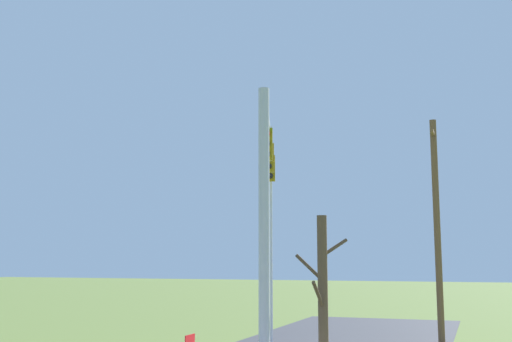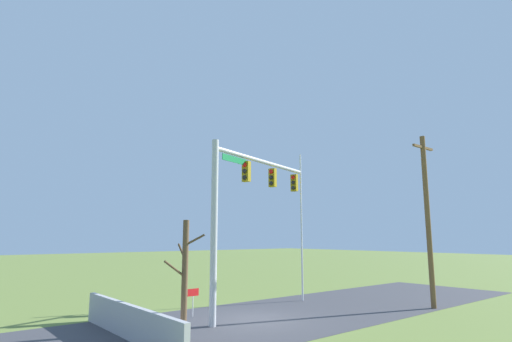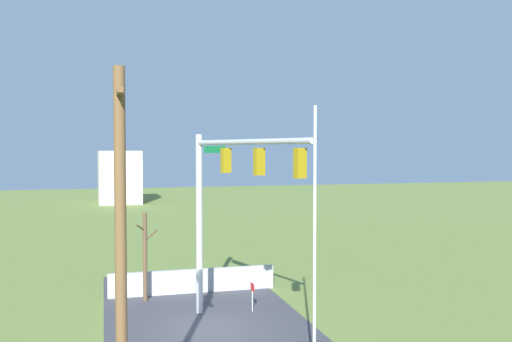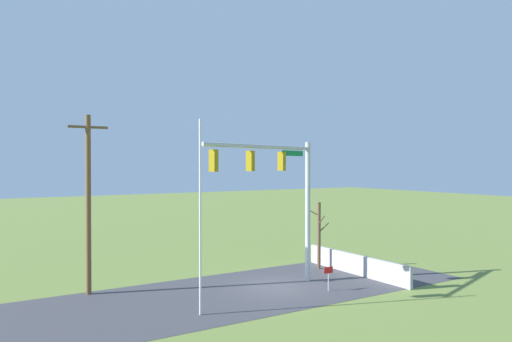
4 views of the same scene
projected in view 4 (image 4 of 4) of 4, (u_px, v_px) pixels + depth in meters
ground_plane at (275, 287)px, 24.88m from camera, size 160.00×160.00×0.00m
road_surface at (206, 298)px, 22.78m from camera, size 28.00×8.00×0.01m
sidewalk_corner at (322, 279)px, 26.61m from camera, size 6.00×6.00×0.01m
retaining_fence at (356, 264)px, 27.62m from camera, size 0.20×8.03×1.16m
signal_mast at (283, 183)px, 24.33m from camera, size 7.54×2.50×7.58m
flagpole at (200, 217)px, 20.11m from camera, size 0.10×0.10×8.29m
utility_pole at (88, 201)px, 23.35m from camera, size 1.90×0.26×8.79m
bare_tree at (319, 234)px, 29.15m from camera, size 1.27×1.02×4.06m
open_sign at (328, 273)px, 23.97m from camera, size 0.56×0.04×1.22m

